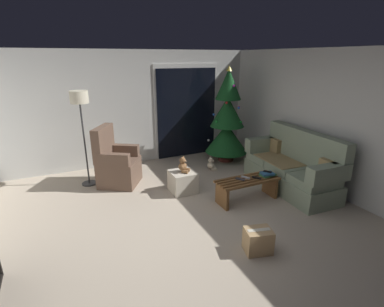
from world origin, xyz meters
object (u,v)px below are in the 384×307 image
Objects in this scene: teddy_bear_chestnut at (183,166)px; cardboard_box_taped_mid_floor at (258,241)px; remote_graphite at (240,179)px; teddy_bear_cream_by_tree at (211,164)px; book_stack at (268,174)px; ottoman at (183,182)px; cell_phone at (268,172)px; couch at (293,167)px; remote_black at (257,178)px; coffee_table at (247,186)px; armchair at (116,164)px; floor_lamp at (80,107)px; christmas_tree at (227,121)px; remote_silver at (245,177)px.

teddy_bear_chestnut is 0.74× the size of cardboard_box_taped_mid_floor.
teddy_bear_cream_by_tree is at bearing 48.02° from remote_graphite.
book_stack is 1.50m from ottoman.
cell_phone is (0.01, 0.01, 0.04)m from book_stack.
couch reaches higher than remote_black.
coffee_table reaches higher than cardboard_box_taped_mid_floor.
couch is at bearing -27.89° from armchair.
armchair is at bearing 140.03° from ottoman.
armchair reaches higher than remote_black.
floor_lamp is (-0.50, 0.22, 1.10)m from armchair.
teddy_bear_chestnut reaches higher than coffee_table.
coffee_table is 1.39m from cardboard_box_taped_mid_floor.
coffee_table is 3.86× the size of teddy_bear_chestnut.
floor_lamp reaches higher than ottoman.
christmas_tree is (0.35, 1.93, 0.53)m from book_stack.
floor_lamp reaches higher than cell_phone.
remote_black reaches higher than ottoman.
armchair reaches higher than remote_graphite.
christmas_tree reaches higher than teddy_bear_cream_by_tree.
teddy_bear_cream_by_tree is (-0.60, -0.38, -0.84)m from christmas_tree.
remote_graphite is 1.00× the size of remote_silver.
remote_silver is at bearing -40.93° from ottoman.
coffee_table is at bearing 175.67° from book_stack.
remote_graphite is at bearing 66.07° from cardboard_box_taped_mid_floor.
teddy_bear_chestnut is at bearing 106.88° from remote_black.
remote_black is at bearing -39.64° from armchair.
coffee_table is (-1.07, -0.08, -0.14)m from couch.
armchair is at bearing 140.01° from teddy_bear_chestnut.
remote_graphite is 1.08× the size of cell_phone.
book_stack is at bearing -154.34° from cell_phone.
book_stack is (0.24, 0.01, 0.02)m from remote_black.
remote_silver is at bearing 98.24° from coffee_table.
remote_graphite is at bearing -115.01° from christmas_tree.
teddy_bear_chestnut is at bearing 94.77° from cardboard_box_taped_mid_floor.
book_stack is at bearing -4.33° from coffee_table.
armchair is at bearing 111.31° from cell_phone.
ottoman is at bearing 101.77° from remote_graphite.
book_stack is at bearing -33.27° from ottoman.
remote_black is 1.00× the size of remote_graphite.
teddy_bear_chestnut is 1.28m from teddy_bear_cream_by_tree.
couch is at bearing 154.30° from remote_silver.
couch is at bearing -24.21° from cell_phone.
floor_lamp reaches higher than remote_silver.
cell_phone is 2.00m from christmas_tree.
cardboard_box_taped_mid_floor is (1.19, -2.84, -0.25)m from armchair.
cell_phone reaches higher than ottoman.
cell_phone is 1.59m from teddy_bear_cream_by_tree.
christmas_tree is 7.62× the size of teddy_bear_chestnut.
remote_silver reaches higher than cardboard_box_taped_mid_floor.
remote_graphite is 1.04m from teddy_bear_chestnut.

